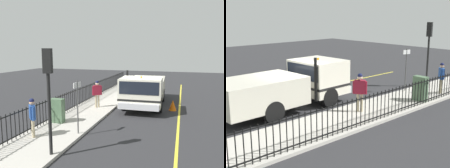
% 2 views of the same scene
% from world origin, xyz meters
% --- Properties ---
extents(ground_plane, '(53.79, 53.79, 0.00)m').
position_xyz_m(ground_plane, '(0.00, 0.00, 0.00)').
color(ground_plane, '#2B2B2D').
rests_on(ground_plane, ground).
extents(sidewalk_slab, '(2.62, 24.45, 0.12)m').
position_xyz_m(sidewalk_slab, '(2.93, 0.00, 0.06)').
color(sidewalk_slab, '#B7B2A8').
rests_on(sidewalk_slab, ground).
extents(lane_marking, '(0.12, 22.00, 0.01)m').
position_xyz_m(lane_marking, '(-2.47, 0.00, 0.00)').
color(lane_marking, yellow).
rests_on(lane_marking, ground).
extents(work_truck, '(2.76, 6.82, 2.52)m').
position_xyz_m(work_truck, '(-0.10, 0.01, 1.23)').
color(work_truck, silver).
rests_on(work_truck, ground).
extents(worker_standing, '(0.54, 0.48, 1.77)m').
position_xyz_m(worker_standing, '(2.72, 1.73, 1.21)').
color(worker_standing, maroon).
rests_on(worker_standing, sidewalk_slab).
extents(pedestrian_distant, '(0.49, 0.50, 1.70)m').
position_xyz_m(pedestrian_distant, '(3.54, 7.41, 1.17)').
color(pedestrian_distant, '#264C99').
rests_on(pedestrian_distant, sidewalk_slab).
extents(iron_fence, '(0.04, 20.82, 1.22)m').
position_xyz_m(iron_fence, '(4.05, -0.00, 0.74)').
color(iron_fence, black).
rests_on(iron_fence, sidewalk_slab).
extents(traffic_light_near, '(0.33, 0.26, 3.80)m').
position_xyz_m(traffic_light_near, '(1.86, 8.68, 2.83)').
color(traffic_light_near, black).
rests_on(traffic_light_near, sidewalk_slab).
extents(utility_cabinet, '(0.70, 0.38, 1.25)m').
position_xyz_m(utility_cabinet, '(3.58, 5.31, 0.75)').
color(utility_cabinet, '#4C6B4C').
rests_on(utility_cabinet, sidewalk_slab).
extents(traffic_cone, '(0.48, 0.48, 0.68)m').
position_xyz_m(traffic_cone, '(-2.05, 0.61, 0.34)').
color(traffic_cone, orange).
rests_on(traffic_cone, ground).
extents(street_sign, '(0.13, 0.50, 2.42)m').
position_xyz_m(street_sign, '(1.85, 6.46, 1.63)').
color(street_sign, '#4C4C4C').
rests_on(street_sign, sidewalk_slab).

